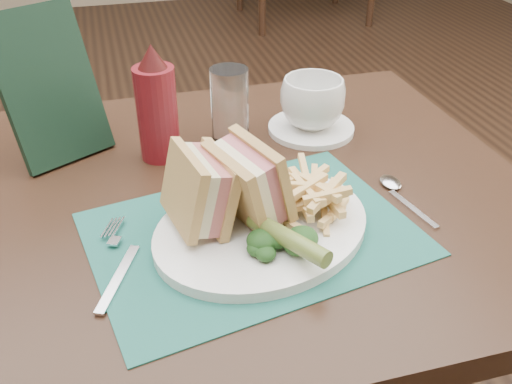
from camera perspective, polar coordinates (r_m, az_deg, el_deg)
The scene contains 17 objects.
floor at distance 1.70m, azimuth -5.94°, elevation -12.24°, with size 7.00×7.00×0.00m, color black.
wall_back at distance 4.85m, azimuth -13.65°, elevation 17.80°, with size 6.00×6.00×0.00m, color #9D8C6F.
table_main at distance 1.09m, azimuth -2.25°, elevation -16.50°, with size 0.90×0.75×0.75m, color black, non-canonical shape.
placemat at distance 0.75m, azimuth -0.37°, elevation -4.20°, with size 0.41×0.29×0.00m, color #1B574C.
plate at distance 0.75m, azimuth 0.60°, elevation -3.62°, with size 0.30×0.24×0.01m, color white, non-canonical shape.
sandwich_half_a at distance 0.71m, azimuth -7.23°, elevation -0.12°, with size 0.06×0.11×0.10m, color tan, non-canonical shape.
sandwich_half_b at distance 0.72m, azimuth -2.06°, elevation 0.59°, with size 0.06×0.11×0.10m, color tan, non-canonical shape.
kale_garnish at distance 0.69m, azimuth 2.35°, elevation -4.99°, with size 0.11×0.08×0.03m, color #143312, non-canonical shape.
pickle_spear at distance 0.68m, azimuth 3.22°, elevation -4.67°, with size 0.02×0.02×0.12m, color #546827.
fries_pile at distance 0.75m, azimuth 4.98°, elevation -0.03°, with size 0.18×0.20×0.06m, color #E3BB71, non-canonical shape.
fork at distance 0.72m, azimuth -13.81°, elevation -6.58°, with size 0.03×0.17×0.01m, color silver, non-canonical shape.
spoon at distance 0.84m, azimuth 14.66°, elevation -0.55°, with size 0.03×0.15×0.01m, color silver, non-canonical shape.
saucer at distance 1.01m, azimuth 5.52°, elevation 6.36°, with size 0.15×0.15×0.01m, color white.
coffee_cup at distance 0.99m, azimuth 5.67°, elevation 8.87°, with size 0.11×0.11×0.09m, color white.
drinking_glass at distance 0.94m, azimuth -2.64°, elevation 8.48°, with size 0.06×0.06×0.13m, color white.
ketchup_bottle at distance 0.90m, azimuth -9.93°, elevation 8.74°, with size 0.06×0.06×0.19m, color maroon, non-canonical shape.
check_presenter at distance 0.94m, azimuth -19.98°, elevation 9.90°, with size 0.15×0.02×0.24m, color black.
Camera 1 is at (-0.15, -1.19, 1.21)m, focal length 40.00 mm.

